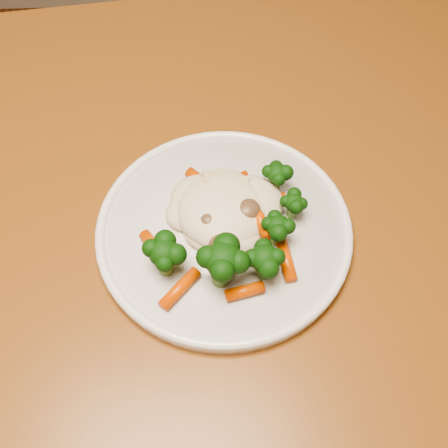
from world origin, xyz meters
The scene contains 3 objects.
dining_table centered at (0.00, 0.03, 0.66)m, with size 1.35×0.99×0.75m.
plate centered at (0.10, 0.05, 0.76)m, with size 0.26×0.26×0.01m, color white.
meal centered at (0.11, 0.04, 0.78)m, with size 0.17×0.16×0.05m.
Camera 1 is at (0.09, -0.26, 1.24)m, focal length 45.00 mm.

